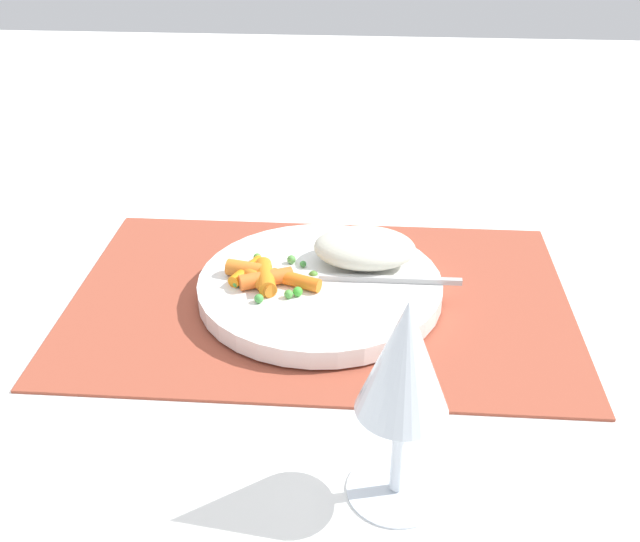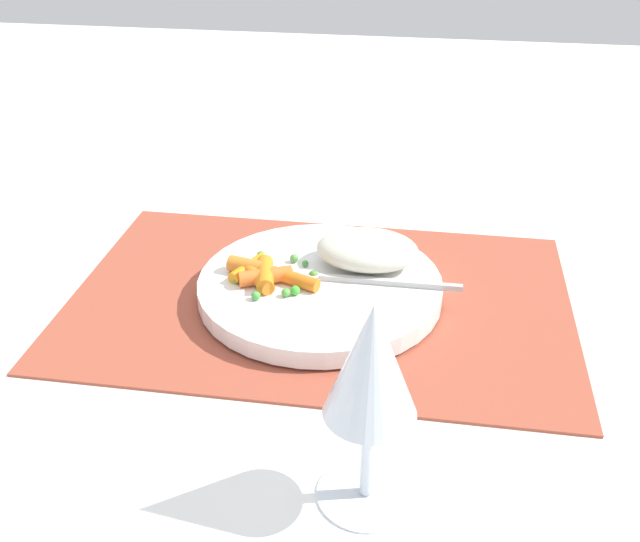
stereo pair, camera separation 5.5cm
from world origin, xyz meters
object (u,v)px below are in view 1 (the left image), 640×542
Objects in this scene: fork at (348,278)px; wine_glass at (404,367)px; carrot_portion at (263,277)px; plate at (320,287)px; rice_mound at (365,248)px.

wine_glass is at bearing 100.01° from fork.
carrot_portion is 0.29m from wine_glass.
rice_mound is at bearing -139.59° from plate.
fork is at bearing -179.70° from plate.
carrot_portion is 0.53× the size of fork.
wine_glass is at bearing 118.14° from carrot_portion.
rice_mound is 1.06× the size of carrot_portion.
plate is 1.51× the size of wine_glass.
plate is at bearing 40.41° from rice_mound.
wine_glass is (-0.03, 0.30, 0.07)m from rice_mound.
rice_mound reaches higher than fork.
fork is at bearing -79.99° from wine_glass.
rice_mound is at bearing -153.86° from carrot_portion.
rice_mound reaches higher than carrot_portion.
rice_mound reaches higher than plate.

